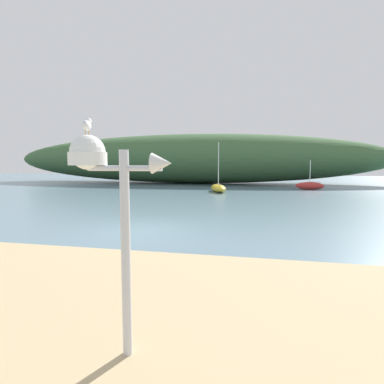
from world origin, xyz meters
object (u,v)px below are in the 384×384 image
Objects in this scene: mast_structure at (103,177)px; sailboat_outer_mooring at (310,186)px; sailboat_east_reach at (218,188)px; seagull_on_radar at (87,125)px.

sailboat_outer_mooring is (7.27, 29.38, -2.11)m from mast_structure.
seagull_on_radar is at bearing -86.88° from sailboat_east_reach.
seagull_on_radar reaches higher than sailboat_outer_mooring.
seagull_on_radar is 25.11m from sailboat_east_reach.
sailboat_outer_mooring is 0.65× the size of sailboat_east_reach.
seagull_on_radar reaches higher than mast_structure.
sailboat_outer_mooring is at bearing 76.10° from mast_structure.
mast_structure is 0.94× the size of sailboat_outer_mooring.
seagull_on_radar is at bearing -104.28° from sailboat_outer_mooring.
seagull_on_radar is 0.07× the size of sailboat_east_reach.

